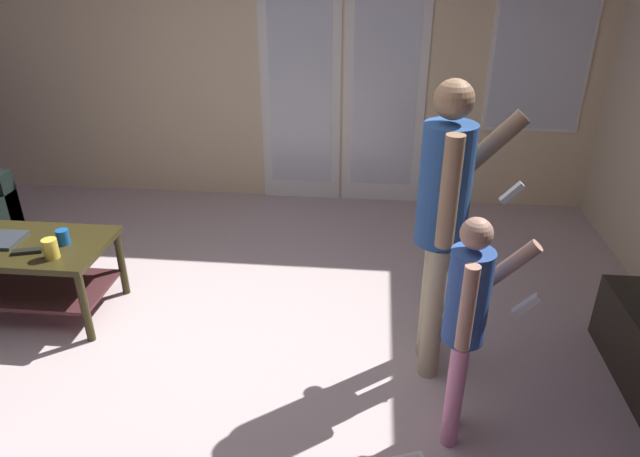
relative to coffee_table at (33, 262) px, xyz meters
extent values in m
cube|color=#BEAAAB|center=(1.14, -0.50, -0.38)|extent=(5.89, 5.28, 0.02)
cube|color=beige|center=(1.14, 2.11, 1.04)|extent=(5.89, 0.06, 2.82)
cube|color=white|center=(1.45, 2.07, 0.65)|extent=(0.72, 0.02, 2.10)
cube|color=silver|center=(1.45, 2.05, 0.70)|extent=(0.56, 0.01, 1.80)
cube|color=white|center=(2.19, 2.07, 0.65)|extent=(0.72, 0.02, 2.10)
cube|color=silver|center=(2.19, 2.05, 0.70)|extent=(0.56, 0.01, 1.80)
cube|color=white|center=(3.46, 2.07, 1.10)|extent=(0.82, 0.02, 1.52)
cube|color=silver|center=(3.46, 2.05, 1.10)|extent=(0.76, 0.01, 1.46)
cube|color=#2D2711|center=(0.00, 0.00, 0.12)|extent=(0.97, 0.60, 0.04)
cube|color=#422023|center=(0.00, 0.00, -0.19)|extent=(0.89, 0.52, 0.02)
cylinder|color=#2D2711|center=(0.45, -0.26, -0.13)|extent=(0.05, 0.05, 0.47)
cylinder|color=#2D2711|center=(0.45, 0.26, -0.13)|extent=(0.05, 0.05, 0.47)
cylinder|color=tan|center=(2.48, -0.36, 0.03)|extent=(0.11, 0.11, 0.80)
cylinder|color=tan|center=(2.47, -0.19, 0.03)|extent=(0.11, 0.11, 0.80)
cylinder|color=#295091|center=(2.48, -0.27, 0.74)|extent=(0.26, 0.26, 0.62)
sphere|color=#977252|center=(2.48, -0.27, 1.16)|extent=(0.19, 0.19, 0.19)
cylinder|color=#977252|center=(2.48, -0.45, 0.77)|extent=(0.09, 0.09, 0.55)
cylinder|color=#977252|center=(2.66, -0.10, 0.84)|extent=(0.44, 0.09, 0.47)
cube|color=white|center=(2.85, -0.09, 0.64)|extent=(0.12, 0.04, 0.12)
cylinder|color=pink|center=(2.54, -0.85, -0.08)|extent=(0.08, 0.08, 0.58)
cylinder|color=pink|center=(2.56, -0.73, -0.08)|extent=(0.08, 0.08, 0.58)
cylinder|color=#2E4F99|center=(2.55, -0.79, 0.43)|extent=(0.19, 0.19, 0.45)
sphere|color=tan|center=(2.55, -0.79, 0.74)|extent=(0.14, 0.14, 0.14)
cylinder|color=tan|center=(2.53, -0.92, 0.46)|extent=(0.07, 0.07, 0.40)
cylinder|color=tan|center=(2.70, -0.69, 0.51)|extent=(0.32, 0.12, 0.35)
cube|color=white|center=(2.83, -0.71, 0.35)|extent=(0.12, 0.06, 0.13)
cylinder|color=#16539F|center=(0.23, 0.02, 0.19)|extent=(0.08, 0.08, 0.10)
cylinder|color=gold|center=(0.25, -0.16, 0.20)|extent=(0.09, 0.09, 0.12)
cube|color=black|center=(0.07, -0.12, 0.15)|extent=(0.18, 0.10, 0.02)
camera|label=1|loc=(2.12, -2.89, 1.79)|focal=31.64mm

